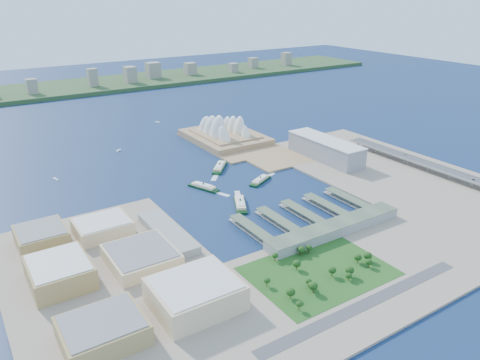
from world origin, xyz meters
TOP-DOWN VIEW (x-y plane):
  - ground at (0.00, 0.00)m, footprint 3000.00×3000.00m
  - west_land at (-250.00, -105.00)m, footprint 220.00×390.00m
  - south_land at (0.00, -210.00)m, footprint 720.00×180.00m
  - east_land at (240.00, -50.00)m, footprint 240.00×500.00m
  - peninsula at (107.50, 260.00)m, footprint 135.00×220.00m
  - far_shore at (0.00, 980.00)m, footprint 2200.00×260.00m
  - opera_house at (105.00, 280.00)m, footprint 134.00×180.00m
  - toaster_building at (195.00, 80.00)m, footprint 45.00×155.00m
  - expressway at (300.00, -60.00)m, footprint 26.00×340.00m
  - west_buildings at (-250.00, -70.00)m, footprint 200.00×280.00m
  - ferry_wharves at (14.00, -75.00)m, footprint 184.00×90.00m
  - terminal_building at (15.00, -135.00)m, footprint 200.00×28.00m
  - park at (-60.00, -190.00)m, footprint 150.00×110.00m
  - far_skyline at (0.00, 960.00)m, footprint 1900.00×140.00m
  - ferry_a at (-52.68, 83.39)m, footprint 32.56×54.23m
  - ferry_b at (12.38, 143.97)m, footprint 50.86×53.90m
  - ferry_c at (-38.47, 0.25)m, footprint 40.07×58.46m
  - ferry_d at (37.10, 57.77)m, footprint 51.50×34.43m
  - boat_a at (-236.51, 246.63)m, footprint 6.82×13.32m
  - boat_b at (-101.32, 331.82)m, footprint 11.51×9.09m
  - boat_c at (192.79, 397.14)m, footprint 7.02×10.59m
  - boat_e at (44.57, 483.19)m, footprint 9.00×11.79m
  - car_b at (296.00, -143.14)m, footprint 1.40×4.01m
  - car_c at (304.00, -8.06)m, footprint 1.91×4.71m

SIDE VIEW (x-z plane):
  - ground at x=0.00m, z-range 0.00..0.00m
  - boat_c at x=192.79m, z-range 0.00..2.31m
  - boat_a at x=-236.51m, z-range 0.00..2.49m
  - boat_e at x=44.57m, z-range 0.00..2.83m
  - boat_b at x=-101.32m, z-range 0.00..3.00m
  - west_land at x=-250.00m, z-range 0.00..3.00m
  - south_land at x=0.00m, z-range 0.00..3.00m
  - east_land at x=240.00m, z-range 0.00..3.00m
  - peninsula at x=107.50m, z-range 0.00..3.00m
  - ferry_wharves at x=14.00m, z-range 0.00..9.30m
  - ferry_d at x=37.10m, z-range 0.00..9.66m
  - ferry_a at x=-52.68m, z-range 0.00..10.03m
  - ferry_c at x=-38.47m, z-range 0.00..11.01m
  - ferry_b at x=12.38m, z-range 0.00..11.18m
  - far_shore at x=0.00m, z-range 0.00..12.00m
  - expressway at x=300.00m, z-range 3.00..14.85m
  - terminal_building at x=15.00m, z-range 3.00..15.00m
  - park at x=-60.00m, z-range 3.00..19.00m
  - car_b at x=296.00m, z-range 14.85..16.17m
  - car_c at x=304.00m, z-range 14.85..16.22m
  - west_buildings at x=-250.00m, z-range 3.00..30.00m
  - toaster_building at x=195.00m, z-range 3.00..38.00m
  - opera_house at x=105.00m, z-range 3.00..61.00m
  - far_skyline at x=0.00m, z-range 12.00..67.00m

